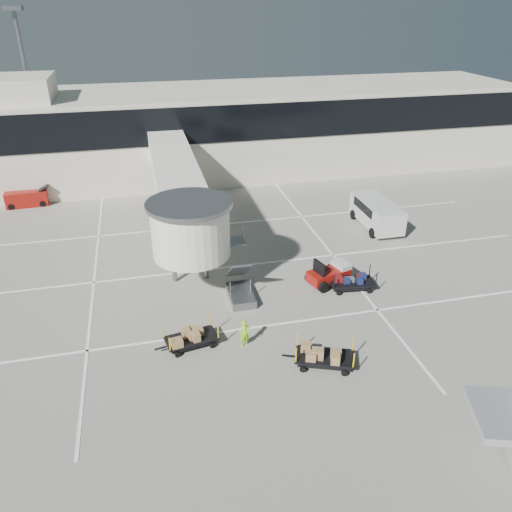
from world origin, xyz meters
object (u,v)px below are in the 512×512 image
object	(u,v)px
box_cart_far	(191,338)
baggage_tug	(329,274)
belt_loader	(27,198)
ground_worker	(245,334)
suitcase_cart	(352,283)
box_cart_near	(322,357)
minivan	(376,211)

from	to	relation	value
box_cart_far	baggage_tug	bearing A→B (deg)	14.90
belt_loader	ground_worker	bearing A→B (deg)	-62.39
baggage_tug	belt_loader	distance (m)	27.41
suitcase_cart	box_cart_far	xyz separation A→B (m)	(-10.26, -3.31, 0.01)
belt_loader	baggage_tug	bearing A→B (deg)	-45.22
box_cart_near	ground_worker	distance (m)	4.09
box_cart_near	ground_worker	size ratio (longest dim) A/B	2.28
box_cart_far	ground_worker	world-z (taller)	ground_worker
box_cart_near	belt_loader	distance (m)	30.89
baggage_tug	minivan	world-z (taller)	minivan
baggage_tug	box_cart_near	size ratio (longest dim) A/B	0.83
ground_worker	belt_loader	xyz separation A→B (m)	(-13.98, 23.21, -0.10)
suitcase_cart	box_cart_near	xyz separation A→B (m)	(-4.28, -6.33, 0.05)
box_cart_far	ground_worker	bearing A→B (deg)	-23.97
box_cart_near	minivan	bearing A→B (deg)	77.83
ground_worker	minivan	distance (m)	18.00
suitcase_cart	ground_worker	size ratio (longest dim) A/B	2.21
minivan	belt_loader	world-z (taller)	minivan
suitcase_cart	ground_worker	bearing A→B (deg)	-145.97
suitcase_cart	minivan	bearing A→B (deg)	63.64
suitcase_cart	belt_loader	size ratio (longest dim) A/B	0.92
suitcase_cart	ground_worker	distance (m)	8.57
ground_worker	box_cart_far	bearing A→B (deg)	148.81
minivan	box_cart_far	bearing A→B (deg)	-142.89
ground_worker	belt_loader	world-z (taller)	belt_loader
box_cart_far	ground_worker	size ratio (longest dim) A/B	2.16
suitcase_cart	belt_loader	world-z (taller)	belt_loader
ground_worker	minivan	bearing A→B (deg)	25.90
baggage_tug	ground_worker	distance (m)	8.14
baggage_tug	box_cart_far	world-z (taller)	baggage_tug
box_cart_near	box_cart_far	xyz separation A→B (m)	(-5.98, 3.02, -0.04)
baggage_tug	suitcase_cart	size ratio (longest dim) A/B	0.85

